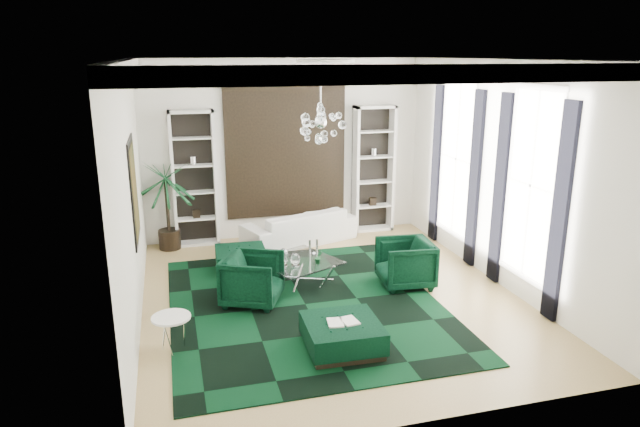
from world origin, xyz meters
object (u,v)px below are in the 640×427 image
object	(u,v)px
ottoman_side	(241,260)
palm	(166,192)
sofa	(299,226)
armchair_right	(405,263)
armchair_left	(253,279)
side_table	(172,334)
coffee_table	(298,272)
ottoman_front	(342,336)

from	to	relation	value
ottoman_side	palm	distance (m)	2.26
ottoman_side	sofa	bearing A→B (deg)	42.61
sofa	armchair_right	xyz separation A→B (m)	(1.23, -2.76, 0.06)
armchair_left	armchair_right	xyz separation A→B (m)	(2.64, 0.04, 0.00)
ottoman_side	side_table	bearing A→B (deg)	-114.92
armchair_right	coffee_table	xyz separation A→B (m)	(-1.76, 0.59, -0.20)
armchair_right	side_table	distance (m)	4.13
coffee_table	side_table	bearing A→B (deg)	-138.91
armchair_left	palm	bearing A→B (deg)	46.78
sofa	armchair_right	distance (m)	3.02
sofa	armchair_right	bearing A→B (deg)	95.14
side_table	coffee_table	bearing A→B (deg)	41.09
side_table	ottoman_front	bearing A→B (deg)	-13.71
coffee_table	palm	bearing A→B (deg)	131.01
armchair_left	armchair_right	size ratio (longest dim) A/B	1.00
ottoman_side	side_table	world-z (taller)	side_table
armchair_right	ottoman_front	distance (m)	2.52
coffee_table	armchair_right	bearing A→B (deg)	-18.57
armchair_left	ottoman_side	size ratio (longest dim) A/B	0.99
armchair_left	armchair_right	distance (m)	2.64
armchair_left	side_table	distance (m)	1.80
sofa	ottoman_front	world-z (taller)	sofa
armchair_right	ottoman_side	bearing A→B (deg)	-113.79
ottoman_side	armchair_left	bearing A→B (deg)	-90.17
ottoman_front	ottoman_side	bearing A→B (deg)	105.84
side_table	palm	xyz separation A→B (m)	(0.03, 4.35, 0.95)
side_table	armchair_right	bearing A→B (deg)	18.34
ottoman_front	side_table	bearing A→B (deg)	166.29
armchair_left	coffee_table	distance (m)	1.11
sofa	coffee_table	bearing A→B (deg)	57.49
ottoman_front	coffee_table	bearing A→B (deg)	91.27
sofa	coffee_table	size ratio (longest dim) A/B	2.00
sofa	armchair_right	world-z (taller)	armchair_right
ottoman_side	palm	bearing A→B (deg)	128.35
coffee_table	palm	distance (m)	3.41
coffee_table	ottoman_front	xyz separation A→B (m)	(0.05, -2.43, -0.01)
armchair_left	armchair_right	bearing A→B (deg)	-64.41
armchair_right	palm	xyz separation A→B (m)	(-3.90, 3.05, 0.79)
armchair_left	ottoman_front	bearing A→B (deg)	-127.68
armchair_left	ottoman_side	bearing A→B (deg)	24.55
armchair_left	ottoman_front	world-z (taller)	armchair_left
armchair_right	side_table	bearing A→B (deg)	-66.46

